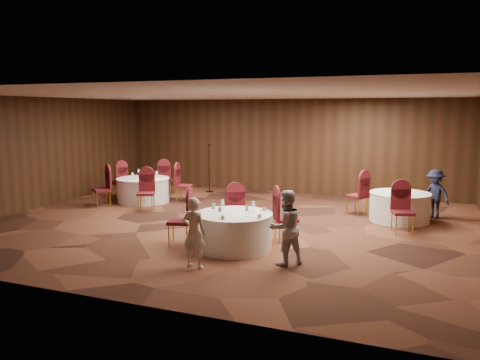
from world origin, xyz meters
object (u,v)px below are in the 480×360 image
(mic_stand, at_px, (209,178))
(table_left, at_px, (143,190))
(woman_a, at_px, (194,233))
(man_c, at_px, (435,194))
(table_right, at_px, (400,207))
(table_main, at_px, (234,231))
(woman_b, at_px, (286,228))

(mic_stand, bearing_deg, table_left, -115.69)
(woman_a, relative_size, man_c, 1.00)
(table_right, xyz_separation_m, man_c, (0.83, 0.69, 0.27))
(woman_a, bearing_deg, man_c, -120.88)
(table_main, relative_size, mic_stand, 0.95)
(table_main, relative_size, table_right, 1.04)
(table_right, xyz_separation_m, mic_stand, (-6.40, 2.24, 0.11))
(woman_a, bearing_deg, table_left, -44.91)
(mic_stand, relative_size, woman_b, 1.20)
(table_right, bearing_deg, mic_stand, 160.73)
(table_main, height_order, table_left, same)
(mic_stand, distance_m, woman_a, 7.99)
(table_main, xyz_separation_m, table_right, (3.05, 3.77, 0.00))
(table_main, relative_size, table_left, 0.97)
(table_right, bearing_deg, woman_a, -122.69)
(table_left, distance_m, woman_a, 6.55)
(table_main, xyz_separation_m, table_left, (-4.49, 3.63, 0.00))
(table_right, height_order, man_c, man_c)
(mic_stand, bearing_deg, woman_a, -67.00)
(man_c, bearing_deg, woman_a, -91.53)
(table_right, distance_m, man_c, 1.11)
(table_main, height_order, woman_a, woman_a)
(table_main, height_order, woman_b, woman_b)
(woman_a, xyz_separation_m, man_c, (4.11, 5.80, -0.00))
(table_left, height_order, man_c, man_c)
(table_left, relative_size, table_right, 1.07)
(table_right, height_order, woman_a, woman_a)
(mic_stand, xyz_separation_m, woman_a, (3.12, -7.35, 0.16))
(table_left, height_order, woman_b, woman_b)
(table_right, relative_size, man_c, 1.17)
(woman_a, height_order, man_c, woman_a)
(woman_a, bearing_deg, mic_stand, -62.55)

